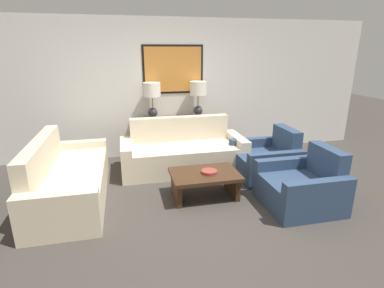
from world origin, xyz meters
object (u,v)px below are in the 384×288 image
(console_table, at_px, (176,137))
(armchair_near_camera, at_px, (302,187))
(table_lamp_left, at_px, (152,94))
(decorative_bowl, at_px, (209,172))
(coffee_table, at_px, (205,180))
(armchair_near_back_wall, at_px, (267,160))
(couch_by_side, at_px, (68,180))
(table_lamp_right, at_px, (198,93))
(couch_by_back_wall, at_px, (183,153))

(console_table, relative_size, armchair_near_camera, 1.53)
(table_lamp_left, height_order, decorative_bowl, table_lamp_left)
(armchair_near_camera, bearing_deg, coffee_table, 156.66)
(table_lamp_left, distance_m, coffee_table, 2.15)
(coffee_table, bearing_deg, armchair_near_back_wall, 23.34)
(couch_by_side, relative_size, coffee_table, 2.23)
(console_table, xyz_separation_m, table_lamp_left, (-0.45, 0.00, 0.86))
(table_lamp_right, bearing_deg, armchair_near_back_wall, -55.83)
(table_lamp_right, distance_m, armchair_near_back_wall, 1.86)
(armchair_near_back_wall, bearing_deg, table_lamp_right, 124.17)
(table_lamp_right, height_order, decorative_bowl, table_lamp_right)
(decorative_bowl, relative_size, armchair_near_back_wall, 0.24)
(table_lamp_left, distance_m, armchair_near_back_wall, 2.42)
(table_lamp_right, height_order, couch_by_side, table_lamp_right)
(decorative_bowl, bearing_deg, console_table, 94.60)
(couch_by_side, distance_m, armchair_near_camera, 3.28)
(armchair_near_camera, bearing_deg, decorative_bowl, 156.68)
(table_lamp_right, xyz_separation_m, couch_by_side, (-2.27, -1.47, -0.96))
(table_lamp_left, distance_m, table_lamp_right, 0.89)
(console_table, xyz_separation_m, couch_by_back_wall, (0.00, -0.71, -0.10))
(couch_by_side, xyz_separation_m, coffee_table, (1.91, -0.37, -0.03))
(decorative_bowl, distance_m, armchair_near_camera, 1.29)
(table_lamp_left, xyz_separation_m, table_lamp_right, (0.89, 0.00, 0.00))
(table_lamp_left, relative_size, armchair_near_camera, 0.72)
(table_lamp_left, relative_size, couch_by_side, 0.32)
(console_table, height_order, table_lamp_right, table_lamp_right)
(decorative_bowl, bearing_deg, table_lamp_right, 80.94)
(table_lamp_right, bearing_deg, table_lamp_left, 180.00)
(couch_by_side, bearing_deg, armchair_near_camera, -15.95)
(couch_by_side, bearing_deg, console_table, 38.87)
(couch_by_back_wall, height_order, coffee_table, couch_by_back_wall)
(armchair_near_back_wall, bearing_deg, table_lamp_left, 143.76)
(armchair_near_camera, bearing_deg, console_table, 119.31)
(table_lamp_right, height_order, coffee_table, table_lamp_right)
(table_lamp_right, distance_m, armchair_near_camera, 2.72)
(couch_by_back_wall, bearing_deg, decorative_bowl, -82.61)
(couch_by_back_wall, bearing_deg, armchair_near_camera, -51.35)
(couch_by_back_wall, xyz_separation_m, coffee_table, (0.09, -1.13, -0.03))
(couch_by_side, height_order, coffee_table, couch_by_side)
(table_lamp_left, distance_m, couch_by_side, 2.23)
(coffee_table, height_order, decorative_bowl, decorative_bowl)
(couch_by_back_wall, height_order, couch_by_side, same)
(couch_by_side, bearing_deg, table_lamp_left, 46.88)
(table_lamp_left, xyz_separation_m, armchair_near_camera, (1.78, -2.37, -0.99))
(coffee_table, distance_m, armchair_near_back_wall, 1.35)
(armchair_near_back_wall, distance_m, armchair_near_camera, 1.07)
(coffee_table, xyz_separation_m, armchair_near_camera, (1.24, -0.53, -0.00))
(table_lamp_left, height_order, table_lamp_right, same)
(table_lamp_right, relative_size, coffee_table, 0.70)
(table_lamp_right, relative_size, armchair_near_camera, 0.72)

